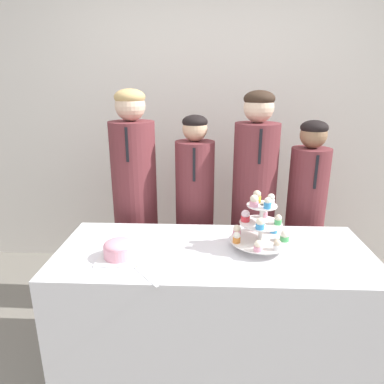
# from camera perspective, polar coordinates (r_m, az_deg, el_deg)

# --- Properties ---
(wall_back) EXTENTS (9.00, 0.06, 2.70)m
(wall_back) POSITION_cam_1_polar(r_m,az_deg,el_deg) (3.07, 3.37, 12.38)
(wall_back) COLOR silver
(wall_back) RESTS_ON ground_plane
(table) EXTENTS (1.68, 0.69, 0.77)m
(table) POSITION_cam_1_polar(r_m,az_deg,el_deg) (2.07, 3.43, -19.20)
(table) COLOR white
(table) RESTS_ON ground_plane
(round_cake) EXTENTS (0.21, 0.21, 0.10)m
(round_cake) POSITION_cam_1_polar(r_m,az_deg,el_deg) (1.80, -12.06, -9.32)
(round_cake) COLOR white
(round_cake) RESTS_ON table
(cake_knife) EXTENTS (0.20, 0.24, 0.01)m
(cake_knife) POSITION_cam_1_polar(r_m,az_deg,el_deg) (1.71, -9.21, -12.50)
(cake_knife) COLOR silver
(cake_knife) RESTS_ON table
(cupcake_stand) EXTENTS (0.32, 0.32, 0.32)m
(cupcake_stand) POSITION_cam_1_polar(r_m,az_deg,el_deg) (1.86, 11.28, -5.37)
(cupcake_stand) COLOR silver
(cupcake_stand) RESTS_ON table
(student_0) EXTENTS (0.31, 0.31, 1.60)m
(student_0) POSITION_cam_1_polar(r_m,az_deg,el_deg) (2.49, -9.36, -2.95)
(student_0) COLOR brown
(student_0) RESTS_ON ground_plane
(student_1) EXTENTS (0.27, 0.27, 1.44)m
(student_1) POSITION_cam_1_polar(r_m,az_deg,el_deg) (2.47, 0.45, -4.89)
(student_1) COLOR brown
(student_1) RESTS_ON ground_plane
(student_2) EXTENTS (0.30, 0.31, 1.59)m
(student_2) POSITION_cam_1_polar(r_m,az_deg,el_deg) (2.46, 10.10, -3.28)
(student_2) COLOR brown
(student_2) RESTS_ON ground_plane
(student_3) EXTENTS (0.26, 0.27, 1.40)m
(student_3) POSITION_cam_1_polar(r_m,az_deg,el_deg) (2.57, 18.16, -5.12)
(student_3) COLOR brown
(student_3) RESTS_ON ground_plane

